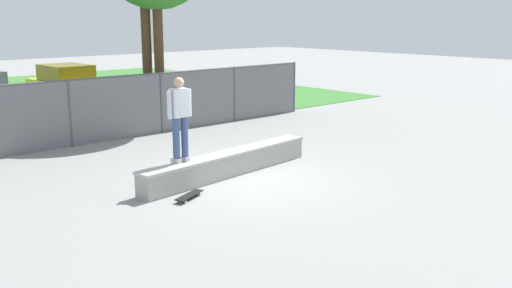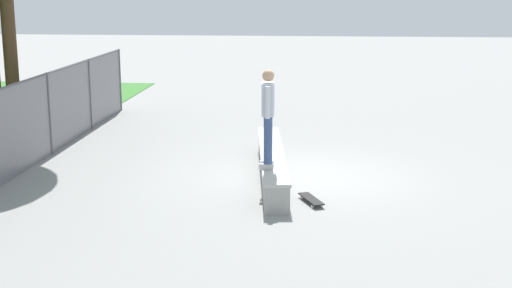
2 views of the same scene
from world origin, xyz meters
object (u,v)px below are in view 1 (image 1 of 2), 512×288
object	(u,v)px
skateboard	(189,195)
car_yellow	(68,85)
concrete_ledge	(229,164)
skateboarder	(180,116)

from	to	relation	value
skateboard	car_yellow	bearing A→B (deg)	75.42
concrete_ledge	skateboard	distance (m)	1.91
skateboard	concrete_ledge	bearing A→B (deg)	25.78
skateboard	car_yellow	world-z (taller)	car_yellow
skateboarder	car_yellow	bearing A→B (deg)	76.15
concrete_ledge	car_yellow	xyz separation A→B (m)	(1.78, 12.57, 0.56)
skateboarder	car_yellow	distance (m)	12.97
concrete_ledge	skateboarder	xyz separation A→B (m)	(-1.33, -0.01, 1.28)
skateboarder	skateboard	size ratio (longest dim) A/B	2.23
concrete_ledge	skateboarder	bearing A→B (deg)	-179.48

